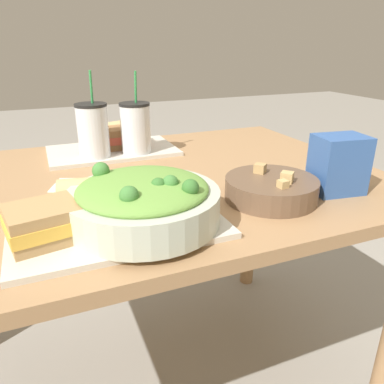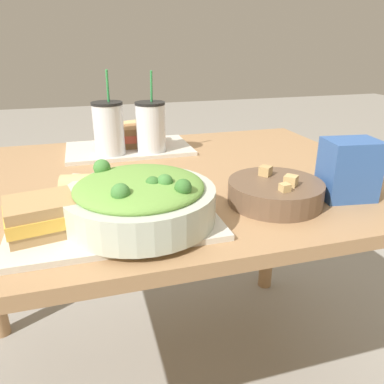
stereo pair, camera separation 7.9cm
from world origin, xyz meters
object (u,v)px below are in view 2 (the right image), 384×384
at_px(soup_bowl, 275,191).
at_px(drink_cup_dark, 109,130).
at_px(sandwich_near, 41,216).
at_px(sandwich_far, 139,136).
at_px(salad_bowl, 140,198).
at_px(drink_cup_red, 151,128).
at_px(baguette_near, 96,190).
at_px(chip_bag, 349,169).
at_px(baguette_far, 127,131).
at_px(napkin_folded, 91,181).

xyz_separation_m(soup_bowl, drink_cup_dark, (-0.32, 0.46, 0.06)).
height_order(sandwich_near, sandwich_far, same).
bearing_deg(salad_bowl, drink_cup_red, 77.08).
relative_size(baguette_near, drink_cup_red, 0.59).
relative_size(sandwich_far, drink_cup_dark, 0.56).
bearing_deg(chip_bag, sandwich_far, 132.88).
relative_size(baguette_near, baguette_far, 1.12).
distance_m(salad_bowl, baguette_near, 0.12).
distance_m(sandwich_near, chip_bag, 0.66).
relative_size(baguette_far, chip_bag, 0.95).
xyz_separation_m(drink_cup_dark, chip_bag, (0.49, -0.48, -0.02)).
height_order(salad_bowl, baguette_far, salad_bowl).
bearing_deg(chip_bag, drink_cup_red, 135.29).
bearing_deg(napkin_folded, chip_bag, -25.95).
height_order(soup_bowl, sandwich_far, sandwich_far).
height_order(drink_cup_dark, chip_bag, drink_cup_dark).
bearing_deg(drink_cup_dark, baguette_far, 65.19).
relative_size(drink_cup_dark, drink_cup_red, 1.02).
bearing_deg(baguette_near, drink_cup_red, -16.14).
bearing_deg(baguette_far, sandwich_near, 141.17).
distance_m(baguette_near, drink_cup_red, 0.43).
distance_m(soup_bowl, baguette_far, 0.66).
relative_size(salad_bowl, drink_cup_dark, 1.17).
xyz_separation_m(baguette_near, chip_bag, (0.55, -0.09, 0.02)).
height_order(drink_cup_dark, drink_cup_red, drink_cup_dark).
xyz_separation_m(drink_cup_dark, drink_cup_red, (0.13, 0.00, -0.00)).
height_order(sandwich_near, napkin_folded, sandwich_near).
height_order(sandwich_near, drink_cup_red, drink_cup_red).
xyz_separation_m(sandwich_far, drink_cup_red, (0.03, -0.08, 0.04)).
bearing_deg(baguette_near, sandwich_far, -9.45).
distance_m(soup_bowl, sandwich_far, 0.58).
bearing_deg(drink_cup_red, chip_bag, -52.53).
bearing_deg(napkin_folded, sandwich_far, 58.78).
bearing_deg(drink_cup_dark, napkin_folded, -108.65).
distance_m(sandwich_near, sandwich_far, 0.62).
xyz_separation_m(baguette_near, drink_cup_red, (0.19, 0.39, 0.04)).
bearing_deg(baguette_near, chip_bag, -89.00).
xyz_separation_m(soup_bowl, baguette_far, (-0.25, 0.61, 0.02)).
distance_m(salad_bowl, napkin_folded, 0.30).
bearing_deg(sandwich_near, sandwich_far, 53.76).
xyz_separation_m(baguette_near, baguette_far, (0.13, 0.54, 0.00)).
distance_m(baguette_far, chip_bag, 0.76).
distance_m(salad_bowl, drink_cup_red, 0.50).
relative_size(baguette_far, drink_cup_dark, 0.51).
height_order(salad_bowl, soup_bowl, salad_bowl).
bearing_deg(drink_cup_red, baguette_near, -115.95).
distance_m(sandwich_near, drink_cup_red, 0.57).
bearing_deg(sandwich_near, soup_bowl, -7.93).
height_order(salad_bowl, sandwich_far, salad_bowl).
bearing_deg(sandwich_far, baguette_far, 117.92).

